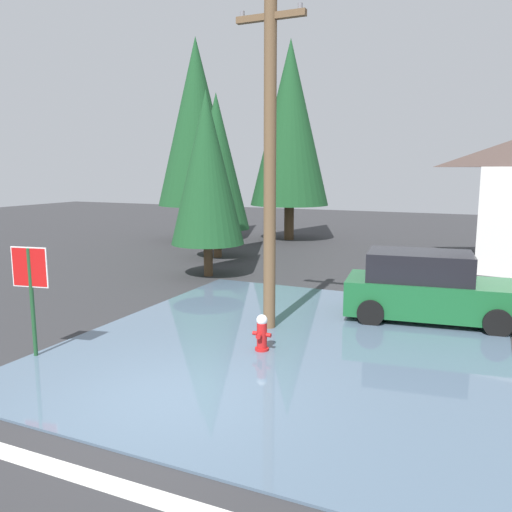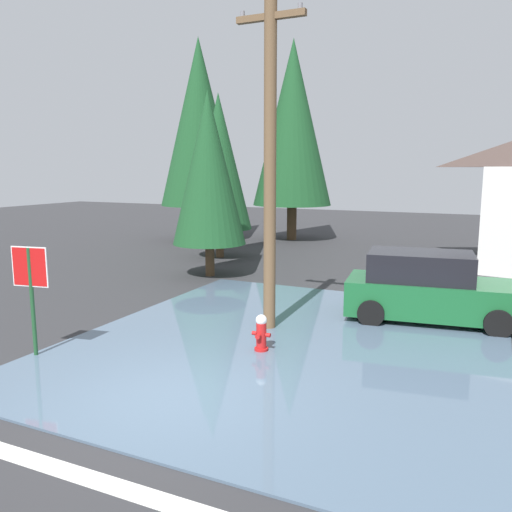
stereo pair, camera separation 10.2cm
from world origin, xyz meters
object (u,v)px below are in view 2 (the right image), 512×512
(parked_car, at_px, (429,289))
(pine_tree_mid_left, at_px, (293,124))
(pine_tree_short_left, at_px, (200,123))
(pine_tree_far_center, at_px, (209,169))
(stop_sign_near, at_px, (31,279))
(utility_pole, at_px, (270,159))
(fire_hydrant, at_px, (261,334))
(pine_tree_tall_left, at_px, (219,162))

(parked_car, xyz_separation_m, pine_tree_mid_left, (-8.53, 12.69, 5.24))
(pine_tree_short_left, xyz_separation_m, pine_tree_far_center, (5.13, -7.97, -2.32))
(pine_tree_mid_left, bearing_deg, pine_tree_far_center, -85.25)
(stop_sign_near, xyz_separation_m, utility_pole, (3.51, 3.67, 2.34))
(pine_tree_mid_left, bearing_deg, pine_tree_short_left, -152.76)
(stop_sign_near, relative_size, fire_hydrant, 2.80)
(pine_tree_far_center, bearing_deg, pine_tree_mid_left, 94.75)
(pine_tree_tall_left, bearing_deg, parked_car, -33.34)
(parked_car, height_order, pine_tree_mid_left, pine_tree_mid_left)
(utility_pole, distance_m, pine_tree_mid_left, 16.00)
(pine_tree_tall_left, relative_size, pine_tree_mid_left, 0.66)
(utility_pole, distance_m, pine_tree_far_center, 6.50)
(pine_tree_short_left, bearing_deg, pine_tree_far_center, -57.23)
(stop_sign_near, xyz_separation_m, pine_tree_short_left, (-6.00, 16.44, 4.47))
(stop_sign_near, distance_m, utility_pole, 5.60)
(pine_tree_tall_left, distance_m, pine_tree_short_left, 6.01)
(parked_car, xyz_separation_m, pine_tree_far_center, (-7.68, 2.52, 2.94))
(pine_tree_tall_left, bearing_deg, fire_hydrant, -56.92)
(parked_car, distance_m, pine_tree_far_center, 8.60)
(parked_car, distance_m, pine_tree_tall_left, 11.54)
(utility_pole, bearing_deg, parked_car, 34.65)
(fire_hydrant, xyz_separation_m, pine_tree_far_center, (-4.86, 6.32, 3.36))
(parked_car, bearing_deg, stop_sign_near, -138.85)
(stop_sign_near, height_order, pine_tree_far_center, pine_tree_far_center)
(stop_sign_near, relative_size, pine_tree_short_left, 0.22)
(stop_sign_near, relative_size, pine_tree_far_center, 0.35)
(utility_pole, bearing_deg, fire_hydrant, -72.40)
(fire_hydrant, xyz_separation_m, pine_tree_tall_left, (-6.45, 9.90, 3.63))
(fire_hydrant, height_order, pine_tree_short_left, pine_tree_short_left)
(fire_hydrant, height_order, pine_tree_mid_left, pine_tree_mid_left)
(fire_hydrant, distance_m, pine_tree_tall_left, 12.36)
(parked_car, bearing_deg, pine_tree_short_left, 140.70)
(stop_sign_near, distance_m, fire_hydrant, 4.70)
(utility_pole, xyz_separation_m, pine_tree_short_left, (-9.51, 12.77, 2.13))
(stop_sign_near, distance_m, parked_car, 9.08)
(pine_tree_mid_left, xyz_separation_m, pine_tree_far_center, (0.84, -10.18, -2.31))
(stop_sign_near, xyz_separation_m, pine_tree_tall_left, (-2.45, 12.05, 2.41))
(fire_hydrant, bearing_deg, pine_tree_far_center, 127.59)
(parked_car, height_order, pine_tree_far_center, pine_tree_far_center)
(parked_car, bearing_deg, fire_hydrant, -126.54)
(utility_pole, distance_m, pine_tree_tall_left, 10.28)
(pine_tree_tall_left, height_order, pine_tree_mid_left, pine_tree_mid_left)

